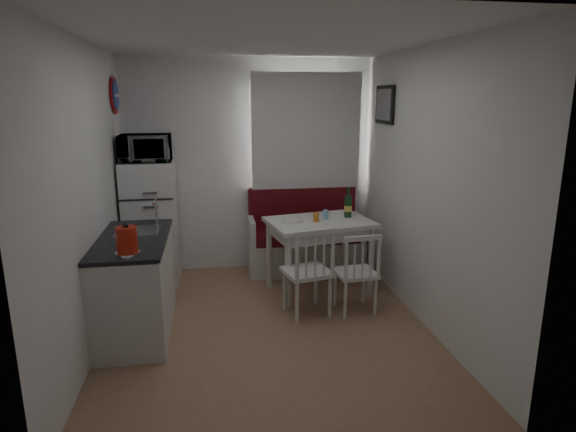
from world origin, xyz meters
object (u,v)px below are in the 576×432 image
bench (304,244)px  kitchen_counter (136,284)px  chair_right (358,265)px  dining_table (319,228)px  kettle (127,240)px  chair_left (309,263)px  fridge (151,223)px  wine_bottle (348,202)px  microwave (145,148)px

bench → kitchen_counter: bearing=-143.8°
kitchen_counter → chair_right: (2.13, -0.01, 0.06)m
bench → dining_table: bench is taller
kitchen_counter → kettle: (0.05, -0.54, 0.58)m
kitchen_counter → chair_right: bearing=-0.3°
kitchen_counter → chair_left: (1.63, -0.02, 0.12)m
fridge → chair_left: bearing=-38.1°
chair_right → wine_bottle: wine_bottle is taller
dining_table → kettle: kettle is taller
wine_bottle → kitchen_counter: bearing=-161.5°
fridge → kettle: bearing=-89.0°
chair_right → wine_bottle: size_ratio=1.33×
kettle → dining_table: bearing=32.9°
kitchen_counter → dining_table: bearing=19.0°
bench → chair_left: size_ratio=2.77×
dining_table → chair_left: size_ratio=2.36×
bench → wine_bottle: 0.97m
bench → kettle: kettle is taller
kettle → fridge: bearing=91.0°
kitchen_counter → kettle: 0.79m
bench → microwave: (-1.84, -0.16, 1.25)m
kitchen_counter → chair_left: 1.63m
bench → kettle: 2.71m
dining_table → fridge: size_ratio=0.85×
dining_table → microwave: microwave is taller
chair_left → microwave: 2.26m
chair_right → chair_left: bearing=176.2°
bench → wine_bottle: (0.37, -0.61, 0.65)m
bench → wine_bottle: wine_bottle is taller
kitchen_counter → microwave: size_ratio=2.42×
chair_right → dining_table: bearing=106.1°
dining_table → bench: bearing=81.2°
kitchen_counter → microwave: microwave is taller
chair_left → wine_bottle: 1.06m
dining_table → microwave: size_ratio=2.23×
fridge → microwave: size_ratio=2.62×
chair_left → dining_table: bearing=56.6°
kettle → chair_left: bearing=18.1°
kitchen_counter → bench: 2.30m
fridge → chair_right: bearing=-30.7°
chair_left → fridge: 2.05m
kitchen_counter → microwave: (0.02, 1.19, 1.13)m
wine_bottle → microwave: bearing=168.6°
dining_table → chair_right: 0.73m
dining_table → chair_right: (0.25, -0.66, -0.21)m
dining_table → wine_bottle: 0.45m
kitchen_counter → dining_table: kitchen_counter is taller
chair_right → fridge: 2.46m
kitchen_counter → fridge: 1.27m
bench → chair_left: 1.41m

